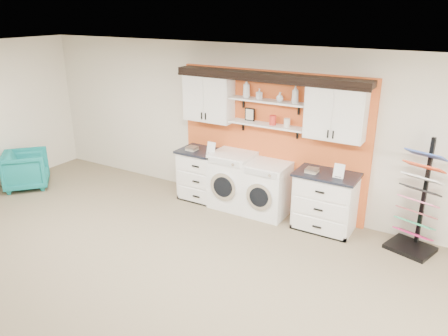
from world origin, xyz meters
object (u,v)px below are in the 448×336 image
Objects in this scene: dryer at (268,189)px; armchair at (26,170)px; washer at (233,180)px; base_cabinet_left at (205,175)px; base_cabinet_right at (325,201)px; sample_rack at (416,216)px.

armchair is at bearing -163.88° from dryer.
dryer is at bearing 0.00° from washer.
base_cabinet_left reaches higher than armchair.
base_cabinet_left is 2.26m from base_cabinet_right.
sample_rack reaches higher than base_cabinet_left.
base_cabinet_left is 3.59m from armchair.
washer is 0.59× the size of sample_rack.
base_cabinet_right reaches higher than base_cabinet_left.
dryer is at bearing -121.76° from armchair.
washer reaches higher than base_cabinet_right.
washer is 4.13m from armchair.
washer is 3.01m from sample_rack.
base_cabinet_right is 1.33m from sample_rack.
armchair is (-3.33, -1.33, -0.10)m from base_cabinet_left.
armchair is at bearing -161.23° from washer.
washer is at bearing -162.33° from sample_rack.
sample_rack is at bearing 0.55° from base_cabinet_left.
armchair is (-3.91, -1.33, -0.13)m from washer.
armchair is at bearing -151.89° from sample_rack.
armchair is (-6.92, -1.37, -0.17)m from sample_rack.
washer is at bearing -119.12° from armchair.
dryer is at bearing -162.12° from sample_rack.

